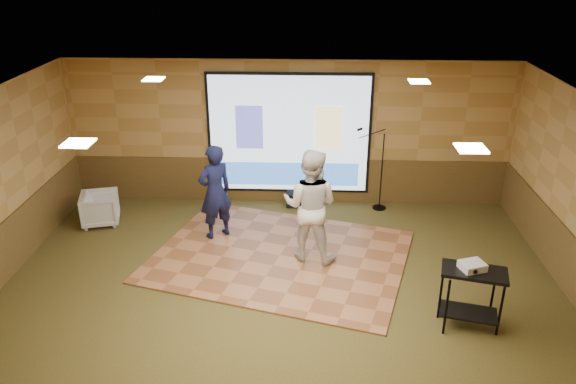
{
  "coord_description": "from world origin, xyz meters",
  "views": [
    {
      "loc": [
        0.41,
        -7.42,
        5.03
      ],
      "look_at": [
        0.08,
        1.0,
        1.3
      ],
      "focal_mm": 35.0,
      "sensor_mm": 36.0,
      "label": 1
    }
  ],
  "objects_px": {
    "dance_floor": "(280,256)",
    "mic_stand": "(378,186)",
    "duffel_bag": "(298,199)",
    "banquet_chair": "(100,208)",
    "projector_screen": "(289,136)",
    "player_left": "(215,192)",
    "projector": "(472,266)",
    "av_table": "(472,288)",
    "player_right": "(310,206)"
  },
  "relations": [
    {
      "from": "projector_screen",
      "to": "player_right",
      "type": "bearing_deg",
      "value": -79.19
    },
    {
      "from": "projector_screen",
      "to": "duffel_bag",
      "type": "distance_m",
      "value": 1.36
    },
    {
      "from": "player_left",
      "to": "mic_stand",
      "type": "xyz_separation_m",
      "value": [
        3.11,
        1.38,
        -0.43
      ]
    },
    {
      "from": "player_left",
      "to": "mic_stand",
      "type": "height_order",
      "value": "player_left"
    },
    {
      "from": "av_table",
      "to": "projector",
      "type": "distance_m",
      "value": 0.34
    },
    {
      "from": "player_left",
      "to": "banquet_chair",
      "type": "height_order",
      "value": "player_left"
    },
    {
      "from": "player_right",
      "to": "player_left",
      "type": "bearing_deg",
      "value": -7.76
    },
    {
      "from": "projector_screen",
      "to": "mic_stand",
      "type": "bearing_deg",
      "value": -7.72
    },
    {
      "from": "player_right",
      "to": "mic_stand",
      "type": "height_order",
      "value": "player_right"
    },
    {
      "from": "projector",
      "to": "mic_stand",
      "type": "height_order",
      "value": "mic_stand"
    },
    {
      "from": "player_right",
      "to": "banquet_chair",
      "type": "bearing_deg",
      "value": -1.41
    },
    {
      "from": "av_table",
      "to": "mic_stand",
      "type": "relative_size",
      "value": 0.53
    },
    {
      "from": "projector_screen",
      "to": "player_right",
      "type": "relative_size",
      "value": 1.68
    },
    {
      "from": "dance_floor",
      "to": "mic_stand",
      "type": "relative_size",
      "value": 2.43
    },
    {
      "from": "mic_stand",
      "to": "banquet_chair",
      "type": "bearing_deg",
      "value": -151.12
    },
    {
      "from": "mic_stand",
      "to": "duffel_bag",
      "type": "bearing_deg",
      "value": -162.7
    },
    {
      "from": "dance_floor",
      "to": "projector",
      "type": "height_order",
      "value": "projector"
    },
    {
      "from": "projector_screen",
      "to": "projector",
      "type": "bearing_deg",
      "value": -56.97
    },
    {
      "from": "projector_screen",
      "to": "player_left",
      "type": "height_order",
      "value": "projector_screen"
    },
    {
      "from": "av_table",
      "to": "projector_screen",
      "type": "bearing_deg",
      "value": 123.16
    },
    {
      "from": "dance_floor",
      "to": "projector_screen",
      "type": "bearing_deg",
      "value": 88.27
    },
    {
      "from": "av_table",
      "to": "duffel_bag",
      "type": "bearing_deg",
      "value": 122.4
    },
    {
      "from": "dance_floor",
      "to": "duffel_bag",
      "type": "relative_size",
      "value": 9.03
    },
    {
      "from": "duffel_bag",
      "to": "banquet_chair",
      "type": "bearing_deg",
      "value": -165.81
    },
    {
      "from": "projector_screen",
      "to": "mic_stand",
      "type": "distance_m",
      "value": 2.09
    },
    {
      "from": "player_left",
      "to": "banquet_chair",
      "type": "relative_size",
      "value": 2.55
    },
    {
      "from": "projector_screen",
      "to": "projector",
      "type": "xyz_separation_m",
      "value": [
        2.68,
        -4.13,
        -0.49
      ]
    },
    {
      "from": "projector_screen",
      "to": "player_left",
      "type": "bearing_deg",
      "value": -128.11
    },
    {
      "from": "av_table",
      "to": "dance_floor",
      "type": "bearing_deg",
      "value": 146.5
    },
    {
      "from": "projector_screen",
      "to": "av_table",
      "type": "relative_size",
      "value": 3.58
    },
    {
      "from": "projector_screen",
      "to": "banquet_chair",
      "type": "distance_m",
      "value": 3.98
    },
    {
      "from": "player_left",
      "to": "av_table",
      "type": "bearing_deg",
      "value": 110.47
    },
    {
      "from": "banquet_chair",
      "to": "projector_screen",
      "type": "bearing_deg",
      "value": -87.45
    },
    {
      "from": "player_left",
      "to": "projector_screen",
      "type": "bearing_deg",
      "value": -165.29
    },
    {
      "from": "av_table",
      "to": "player_right",
      "type": "bearing_deg",
      "value": 141.42
    },
    {
      "from": "player_right",
      "to": "banquet_chair",
      "type": "relative_size",
      "value": 2.83
    },
    {
      "from": "player_right",
      "to": "banquet_chair",
      "type": "xyz_separation_m",
      "value": [
        -4.08,
        1.19,
        -0.7
      ]
    },
    {
      "from": "av_table",
      "to": "mic_stand",
      "type": "height_order",
      "value": "mic_stand"
    },
    {
      "from": "dance_floor",
      "to": "av_table",
      "type": "distance_m",
      "value": 3.4
    },
    {
      "from": "dance_floor",
      "to": "duffel_bag",
      "type": "xyz_separation_m",
      "value": [
        0.27,
        2.13,
        0.13
      ]
    },
    {
      "from": "projector_screen",
      "to": "banquet_chair",
      "type": "relative_size",
      "value": 4.75
    },
    {
      "from": "dance_floor",
      "to": "duffel_bag",
      "type": "height_order",
      "value": "duffel_bag"
    },
    {
      "from": "projector",
      "to": "banquet_chair",
      "type": "height_order",
      "value": "projector"
    },
    {
      "from": "av_table",
      "to": "banquet_chair",
      "type": "relative_size",
      "value": 1.33
    },
    {
      "from": "duffel_bag",
      "to": "player_right",
      "type": "bearing_deg",
      "value": -83.37
    },
    {
      "from": "projector",
      "to": "player_right",
      "type": "bearing_deg",
      "value": 122.42
    },
    {
      "from": "dance_floor",
      "to": "projector",
      "type": "bearing_deg",
      "value": -33.38
    },
    {
      "from": "projector_screen",
      "to": "duffel_bag",
      "type": "bearing_deg",
      "value": -43.46
    },
    {
      "from": "banquet_chair",
      "to": "duffel_bag",
      "type": "height_order",
      "value": "banquet_chair"
    },
    {
      "from": "projector_screen",
      "to": "dance_floor",
      "type": "distance_m",
      "value": 2.74
    }
  ]
}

